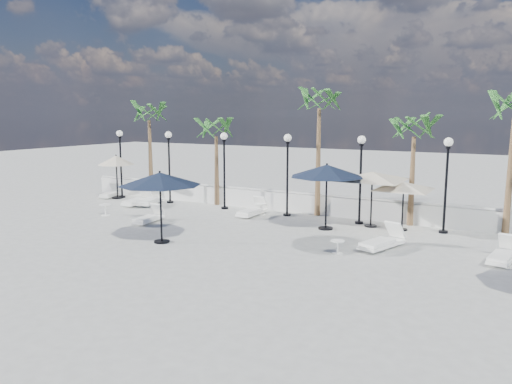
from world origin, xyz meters
The scene contains 27 objects.
ground centered at (0.00, 0.00, 0.00)m, with size 100.00×100.00×0.00m, color #9A9A95.
balustrade centered at (0.00, 7.50, 0.47)m, with size 26.00×0.30×1.01m.
lamppost_0 centered at (-10.50, 6.50, 2.49)m, with size 0.36×0.36×3.84m.
lamppost_1 centered at (-7.00, 6.50, 2.49)m, with size 0.36×0.36×3.84m.
lamppost_2 centered at (-3.50, 6.50, 2.49)m, with size 0.36×0.36×3.84m.
lamppost_3 centered at (0.00, 6.50, 2.49)m, with size 0.36×0.36×3.84m.
lamppost_4 centered at (3.50, 6.50, 2.49)m, with size 0.36×0.36×3.84m.
lamppost_5 centered at (7.00, 6.50, 2.49)m, with size 0.36×0.36×3.84m.
palm_0 centered at (-9.00, 7.30, 4.53)m, with size 2.60×2.60×5.50m.
palm_1 centered at (-4.50, 7.30, 3.75)m, with size 2.60×2.60×4.70m.
palm_2 centered at (1.20, 7.30, 5.12)m, with size 2.60×2.60×6.10m.
palm_3 centered at (5.50, 7.30, 3.95)m, with size 2.60×2.60×4.90m.
lounger_0 centered at (-11.14, 6.22, 0.23)m, with size 1.20×1.91×0.68m.
lounger_1 centered at (-7.52, 5.55, 0.27)m, with size 1.30×2.25×0.80m.
lounger_2 centered at (-8.09, 5.16, 0.26)m, with size 0.93×2.11×0.76m.
lounger_3 centered at (-4.64, 2.14, 0.23)m, with size 0.82×1.87×0.68m.
lounger_4 centered at (5.50, 2.91, 0.26)m, with size 1.28×2.20×0.79m.
lounger_5 centered at (-1.40, 5.68, 0.25)m, with size 0.69×2.02×0.75m.
lounger_6 centered at (9.35, 3.24, 0.24)m, with size 0.89×2.01×0.73m.
side_table_0 centered at (-7.50, 2.33, 0.32)m, with size 0.55×0.55×0.53m.
side_table_1 centered at (-1.25, 6.20, 0.32)m, with size 0.55×0.55×0.53m.
side_table_2 centered at (4.35, 1.51, 0.29)m, with size 0.49×0.49×0.48m.
parasol_navy_left centered at (-1.93, -0.23, 2.38)m, with size 3.06×3.06×2.70m.
parasol_navy_mid centered at (2.60, 4.82, 2.43)m, with size 3.09×3.09×2.77m.
parasol_cream_sq_a centered at (4.10, 6.20, 2.34)m, with size 5.14×5.14×2.53m.
parasol_cream_sq_b centered at (5.42, 6.20, 1.99)m, with size 4.29×4.29×2.15m.
parasol_cream_small centered at (-10.56, 6.20, 2.13)m, with size 2.03×2.03×2.49m.
Camera 1 is at (10.05, -14.29, 4.76)m, focal length 35.00 mm.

